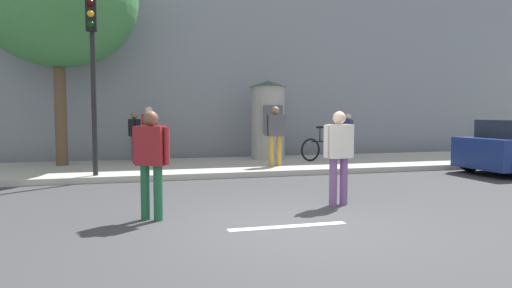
{
  "coord_description": "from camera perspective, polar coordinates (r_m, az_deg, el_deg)",
  "views": [
    {
      "loc": [
        -2.15,
        -6.18,
        1.66
      ],
      "look_at": [
        0.05,
        2.0,
        1.08
      ],
      "focal_mm": 31.72,
      "sensor_mm": 36.0,
      "label": 1
    }
  ],
  "objects": [
    {
      "name": "traffic_light",
      "position": [
        11.53,
        -19.93,
        10.21
      ],
      "size": [
        0.24,
        0.45,
        4.18
      ],
      "color": "black",
      "rests_on": "sidewalk_curb"
    },
    {
      "name": "street_tree",
      "position": [
        14.49,
        -23.76,
        16.29
      ],
      "size": [
        4.45,
        4.45,
        6.6
      ],
      "color": "brown",
      "rests_on": "sidewalk_curb"
    },
    {
      "name": "pedestrian_tallest",
      "position": [
        12.85,
        2.43,
        1.69
      ],
      "size": [
        0.67,
        0.31,
        1.7
      ],
      "color": "#B78C33",
      "rests_on": "sidewalk_curb"
    },
    {
      "name": "lane_markings",
      "position": [
        6.75,
        4.07,
        -10.31
      ],
      "size": [
        25.8,
        0.16,
        0.01
      ],
      "color": "silver",
      "rests_on": "ground_plane"
    },
    {
      "name": "poster_column",
      "position": [
        14.87,
        1.53,
        3.13
      ],
      "size": [
        1.21,
        1.21,
        2.57
      ],
      "color": "#9E9B93",
      "rests_on": "sidewalk_curb"
    },
    {
      "name": "pedestrian_in_red_top",
      "position": [
        13.94,
        -13.31,
        1.72
      ],
      "size": [
        0.45,
        0.47,
        1.71
      ],
      "color": "maroon",
      "rests_on": "sidewalk_curb"
    },
    {
      "name": "bicycle_leaning",
      "position": [
        14.55,
        8.53,
        -0.53
      ],
      "size": [
        1.73,
        0.51,
        1.09
      ],
      "color": "black",
      "rests_on": "sidewalk_curb"
    },
    {
      "name": "ground_plane",
      "position": [
        6.75,
        4.07,
        -10.34
      ],
      "size": [
        80.0,
        80.0,
        0.0
      ],
      "primitive_type": "plane",
      "color": "#38383A"
    },
    {
      "name": "pedestrian_near_pole",
      "position": [
        8.23,
        10.4,
        -0.77
      ],
      "size": [
        0.62,
        0.3,
        1.69
      ],
      "color": "#724C84",
      "rests_on": "ground_plane"
    },
    {
      "name": "sidewalk_curb",
      "position": [
        13.44,
        -5.76,
        -2.86
      ],
      "size": [
        36.0,
        4.0,
        0.15
      ],
      "primitive_type": "cube",
      "color": "#B2ADA3",
      "rests_on": "ground_plane"
    },
    {
      "name": "building_backdrop",
      "position": [
        18.47,
        -8.42,
        11.7
      ],
      "size": [
        36.0,
        5.0,
        8.34
      ],
      "primitive_type": "cube",
      "color": "gray",
      "rests_on": "ground_plane"
    },
    {
      "name": "pedestrian_in_light_jacket",
      "position": [
        7.15,
        -13.09,
        -1.5
      ],
      "size": [
        0.55,
        0.43,
        1.7
      ],
      "color": "#1E5938",
      "rests_on": "ground_plane"
    },
    {
      "name": "pedestrian_with_bag",
      "position": [
        14.72,
        -15.07,
        1.38
      ],
      "size": [
        0.38,
        0.59,
        1.53
      ],
      "color": "#4C4C51",
      "rests_on": "sidewalk_curb"
    },
    {
      "name": "pedestrian_with_backpack",
      "position": [
        15.84,
        11.51,
        1.48
      ],
      "size": [
        0.3,
        0.57,
        1.49
      ],
      "color": "#4C4C51",
      "rests_on": "sidewalk_curb"
    }
  ]
}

